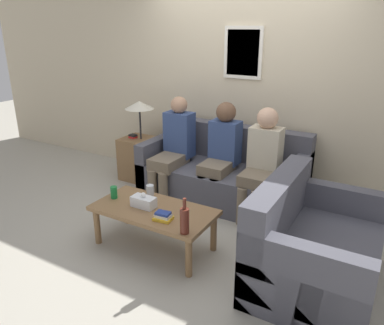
{
  "coord_description": "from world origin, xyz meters",
  "views": [
    {
      "loc": [
        1.77,
        -3.29,
        2.0
      ],
      "look_at": [
        -0.05,
        -0.15,
        0.67
      ],
      "focal_mm": 35.0,
      "sensor_mm": 36.0,
      "label": 1
    }
  ],
  "objects": [
    {
      "name": "ground_plane",
      "position": [
        0.0,
        0.0,
        0.0
      ],
      "size": [
        16.0,
        16.0,
        0.0
      ],
      "primitive_type": "plane",
      "color": "#ADA899"
    },
    {
      "name": "wall_back",
      "position": [
        0.0,
        1.01,
        1.3
      ],
      "size": [
        9.0,
        0.08,
        2.6
      ],
      "color": "beige",
      "rests_on": "ground_plane"
    },
    {
      "name": "couch_main",
      "position": [
        0.0,
        0.54,
        0.3
      ],
      "size": [
        1.92,
        0.9,
        0.86
      ],
      "color": "#4C4C56",
      "rests_on": "ground_plane"
    },
    {
      "name": "couch_side",
      "position": [
        1.31,
        -0.55,
        0.3
      ],
      "size": [
        0.9,
        1.26,
        0.86
      ],
      "rotation": [
        0.0,
        0.0,
        1.57
      ],
      "color": "#4C4C56",
      "rests_on": "ground_plane"
    },
    {
      "name": "coffee_table",
      "position": [
        -0.1,
        -0.78,
        0.35
      ],
      "size": [
        1.15,
        0.58,
        0.41
      ],
      "color": "olive",
      "rests_on": "ground_plane"
    },
    {
      "name": "side_table_with_lamp",
      "position": [
        -1.27,
        0.52,
        0.38
      ],
      "size": [
        0.46,
        0.43,
        1.08
      ],
      "color": "olive",
      "rests_on": "ground_plane"
    },
    {
      "name": "wine_bottle",
      "position": [
        0.38,
        -1.01,
        0.52
      ],
      "size": [
        0.08,
        0.08,
        0.31
      ],
      "color": "#562319",
      "rests_on": "coffee_table"
    },
    {
      "name": "drinking_glass",
      "position": [
        -0.29,
        -0.56,
        0.46
      ],
      "size": [
        0.08,
        0.08,
        0.11
      ],
      "color": "silver",
      "rests_on": "coffee_table"
    },
    {
      "name": "book_stack",
      "position": [
        0.1,
        -0.91,
        0.44
      ],
      "size": [
        0.17,
        0.14,
        0.07
      ],
      "color": "gold",
      "rests_on": "coffee_table"
    },
    {
      "name": "soda_can",
      "position": [
        -0.56,
        -0.79,
        0.47
      ],
      "size": [
        0.07,
        0.07,
        0.12
      ],
      "color": "#197A38",
      "rests_on": "coffee_table"
    },
    {
      "name": "tissue_box",
      "position": [
        -0.2,
        -0.8,
        0.46
      ],
      "size": [
        0.23,
        0.12,
        0.15
      ],
      "color": "silver",
      "rests_on": "coffee_table"
    },
    {
      "name": "person_left",
      "position": [
        -0.58,
        0.34,
        0.64
      ],
      "size": [
        0.34,
        0.66,
        1.21
      ],
      "color": "#756651",
      "rests_on": "ground_plane"
    },
    {
      "name": "person_middle",
      "position": [
        0.02,
        0.41,
        0.65
      ],
      "size": [
        0.34,
        0.59,
        1.19
      ],
      "color": "#756651",
      "rests_on": "ground_plane"
    },
    {
      "name": "person_right",
      "position": [
        0.53,
        0.35,
        0.65
      ],
      "size": [
        0.34,
        0.58,
        1.2
      ],
      "color": "#756651",
      "rests_on": "ground_plane"
    }
  ]
}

